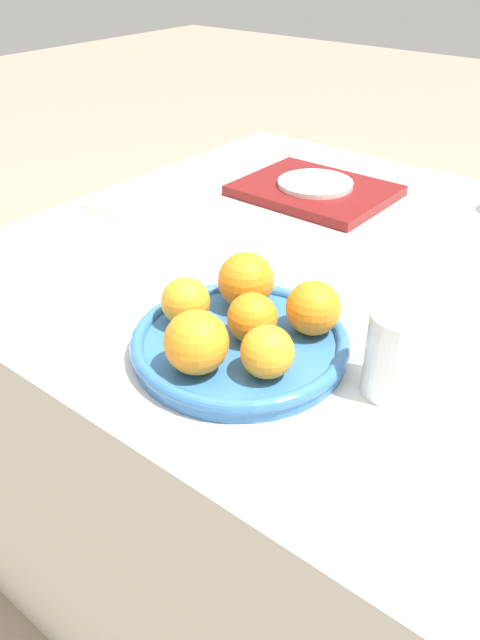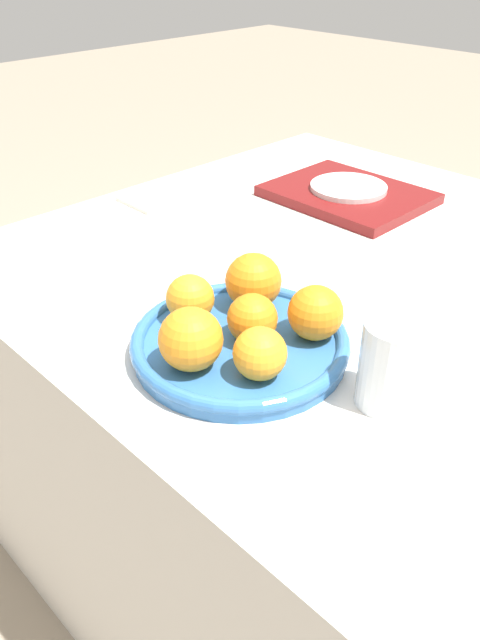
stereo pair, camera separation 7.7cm
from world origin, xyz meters
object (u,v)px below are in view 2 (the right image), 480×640
at_px(orange_0, 252,319).
at_px(orange_1, 190,298).
at_px(orange_2, 260,354).
at_px(serving_tray, 348,195).
at_px(orange_3, 253,281).
at_px(water_glass, 391,364).
at_px(fruit_platter, 240,343).
at_px(orange_4, 315,313).
at_px(side_plate, 349,187).
at_px(orange_5, 191,339).
at_px(napkin, 154,198).

relative_size(orange_0, orange_1, 0.99).
bearing_deg(orange_2, serving_tray, 117.89).
bearing_deg(orange_2, orange_3, 137.39).
distance_m(orange_1, water_glass, 0.27).
height_order(fruit_platter, orange_2, orange_2).
distance_m(orange_4, serving_tray, 0.53).
bearing_deg(orange_3, orange_4, 1.04).
bearing_deg(orange_0, fruit_platter, -134.18).
xyz_separation_m(fruit_platter, orange_0, (0.01, 0.01, 0.04)).
relative_size(orange_0, orange_3, 0.83).
xyz_separation_m(orange_3, orange_4, (0.11, 0.00, -0.00)).
xyz_separation_m(fruit_platter, side_plate, (-0.22, 0.52, 0.01)).
height_order(orange_1, water_glass, water_glass).
height_order(serving_tray, side_plate, side_plate).
height_order(orange_5, serving_tray, orange_5).
bearing_deg(fruit_platter, orange_4, 50.76).
relative_size(orange_1, orange_5, 0.84).
bearing_deg(napkin, water_glass, -15.50).
xyz_separation_m(orange_5, serving_tray, (-0.22, 0.60, -0.05)).
height_order(orange_1, orange_2, same).
bearing_deg(orange_2, napkin, 153.69).
relative_size(water_glass, napkin, 0.94).
relative_size(orange_3, napkin, 0.68).
relative_size(orange_1, side_plate, 0.43).
distance_m(orange_4, napkin, 0.58).
relative_size(orange_1, orange_4, 0.91).
relative_size(orange_1, water_glass, 0.60).
height_order(orange_0, water_glass, water_glass).
height_order(orange_0, orange_1, same).
height_order(orange_1, serving_tray, orange_1).
bearing_deg(orange_4, fruit_platter, -129.24).
bearing_deg(orange_0, serving_tray, 114.86).
relative_size(orange_2, napkin, 0.56).
height_order(orange_5, napkin, orange_5).
height_order(water_glass, napkin, water_glass).
height_order(fruit_platter, orange_4, orange_4).
height_order(orange_1, napkin, orange_1).
xyz_separation_m(orange_0, serving_tray, (-0.24, 0.51, -0.04)).
bearing_deg(orange_0, orange_3, 133.80).
height_order(orange_0, orange_5, orange_5).
bearing_deg(serving_tray, orange_2, -62.11).
xyz_separation_m(orange_5, water_glass, (0.19, 0.13, -0.01)).
bearing_deg(orange_3, side_plate, 111.62).
height_order(fruit_platter, orange_0, orange_0).
distance_m(fruit_platter, orange_1, 0.09).
bearing_deg(serving_tray, orange_3, -68.38).
xyz_separation_m(side_plate, napkin, (-0.26, -0.28, -0.02)).
height_order(orange_3, orange_5, same).
relative_size(orange_1, orange_2, 1.01).
distance_m(orange_0, napkin, 0.55).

